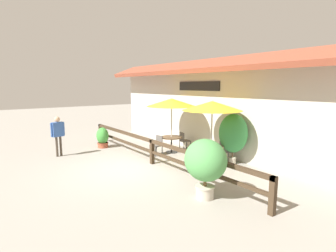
% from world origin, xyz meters
% --- Properties ---
extents(ground_plane, '(60.00, 60.00, 0.00)m').
position_xyz_m(ground_plane, '(0.00, 0.00, 0.00)').
color(ground_plane, gray).
extents(building_facade, '(14.28, 1.49, 4.23)m').
position_xyz_m(building_facade, '(-0.00, 4.10, 2.17)').
color(building_facade, '#BCB7A8').
rests_on(building_facade, ground).
extents(patio_railing, '(10.40, 0.14, 0.95)m').
position_xyz_m(patio_railing, '(0.00, 1.05, 0.70)').
color(patio_railing, '#3D2D1E').
rests_on(patio_railing, ground).
extents(patio_umbrella_near, '(2.25, 2.25, 2.50)m').
position_xyz_m(patio_umbrella_near, '(-0.94, 2.72, 2.28)').
color(patio_umbrella_near, '#B7B2A8').
rests_on(patio_umbrella_near, ground).
extents(dining_table_near, '(0.96, 0.96, 0.73)m').
position_xyz_m(dining_table_near, '(-0.94, 2.72, 0.58)').
color(dining_table_near, '#4C3826').
rests_on(dining_table_near, ground).
extents(chair_near_streetside, '(0.46, 0.46, 0.86)m').
position_xyz_m(chair_near_streetside, '(-0.98, 1.95, 0.48)').
color(chair_near_streetside, '#514C47').
rests_on(chair_near_streetside, ground).
extents(chair_near_wallside, '(0.48, 0.48, 0.86)m').
position_xyz_m(chair_near_wallside, '(-0.96, 3.49, 0.48)').
color(chair_near_wallside, '#514C47').
rests_on(chair_near_wallside, ground).
extents(patio_umbrella_middle, '(2.25, 2.25, 2.50)m').
position_xyz_m(patio_umbrella_middle, '(1.48, 2.77, 2.28)').
color(patio_umbrella_middle, '#B7B2A8').
rests_on(patio_umbrella_middle, ground).
extents(dining_table_middle, '(0.96, 0.96, 0.73)m').
position_xyz_m(dining_table_middle, '(1.48, 2.77, 0.58)').
color(dining_table_middle, '#4C3826').
rests_on(dining_table_middle, ground).
extents(chair_middle_streetside, '(0.47, 0.47, 0.86)m').
position_xyz_m(chair_middle_streetside, '(1.51, 2.00, 0.48)').
color(chair_middle_streetside, '#514C47').
rests_on(chair_middle_streetside, ground).
extents(chair_middle_wallside, '(0.51, 0.51, 0.86)m').
position_xyz_m(chair_middle_wallside, '(1.53, 3.55, 0.48)').
color(chair_middle_wallside, '#514C47').
rests_on(chair_middle_wallside, ground).
extents(potted_plant_entrance_palm, '(0.64, 0.58, 1.00)m').
position_xyz_m(potted_plant_entrance_palm, '(-3.73, 0.59, 0.50)').
color(potted_plant_entrance_palm, '#9E4C33').
rests_on(potted_plant_entrance_palm, ground).
extents(potted_plant_corner_fern, '(1.20, 1.08, 1.63)m').
position_xyz_m(potted_plant_corner_fern, '(3.50, 0.45, 1.01)').
color(potted_plant_corner_fern, '#B7AD99').
rests_on(potted_plant_corner_fern, ground).
extents(potted_plant_broad_leaf, '(1.14, 1.02, 1.96)m').
position_xyz_m(potted_plant_broad_leaf, '(1.88, 3.55, 1.20)').
color(potted_plant_broad_leaf, '#B7AD99').
rests_on(potted_plant_broad_leaf, ground).
extents(pedestrian, '(0.30, 0.60, 1.73)m').
position_xyz_m(pedestrian, '(-3.33, -1.57, 1.11)').
color(pedestrian, '#42382D').
rests_on(pedestrian, ground).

